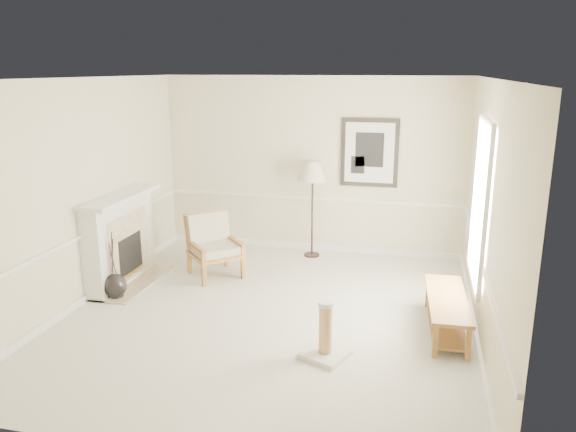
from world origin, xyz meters
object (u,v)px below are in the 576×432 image
object	(u,v)px
armchair	(213,242)
scratching_post	(325,340)
bench	(447,309)
floor_lamp	(313,173)
floor_vase	(115,286)

from	to	relation	value
armchair	scratching_post	bearing A→B (deg)	-88.15
armchair	scratching_post	xyz separation A→B (m)	(2.06, -2.10, -0.29)
bench	floor_lamp	bearing A→B (deg)	131.43
floor_lamp	bench	bearing A→B (deg)	-48.57
floor_lamp	scratching_post	bearing A→B (deg)	-76.58
armchair	bench	xyz separation A→B (m)	(3.35, -1.17, -0.21)
floor_vase	scratching_post	size ratio (longest dim) A/B	1.48
armchair	bench	distance (m)	3.55
floor_vase	scratching_post	bearing A→B (deg)	-16.82
floor_lamp	scratching_post	xyz separation A→B (m)	(0.78, -3.27, -1.18)
armchair	scratching_post	size ratio (longest dim) A/B	1.59
armchair	floor_lamp	bearing A→B (deg)	-0.23
floor_lamp	scratching_post	distance (m)	3.57
armchair	bench	world-z (taller)	armchair
floor_vase	bench	world-z (taller)	floor_vase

